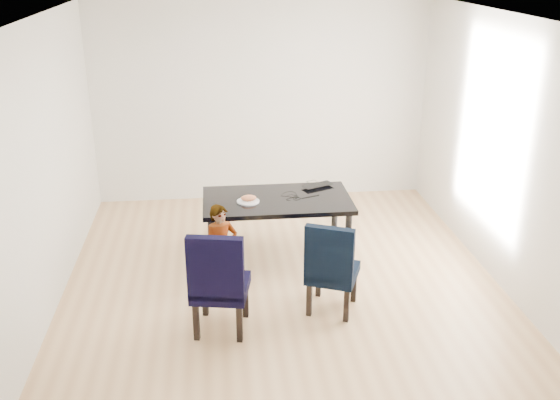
{
  "coord_description": "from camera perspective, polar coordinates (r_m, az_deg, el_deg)",
  "views": [
    {
      "loc": [
        -0.65,
        -5.74,
        3.25
      ],
      "look_at": [
        0.0,
        0.2,
        0.85
      ],
      "focal_mm": 40.0,
      "sensor_mm": 36.0,
      "label": 1
    }
  ],
  "objects": [
    {
      "name": "wall_front",
      "position": [
        3.81,
        4.49,
        -8.12
      ],
      "size": [
        4.5,
        0.01,
        2.7
      ],
      "primitive_type": "cube",
      "color": "white",
      "rests_on": "ground"
    },
    {
      "name": "cable_tangle",
      "position": [
        6.75,
        1.19,
        0.16
      ],
      "size": [
        0.17,
        0.17,
        0.01
      ],
      "primitive_type": "torus",
      "rotation": [
        0.0,
        0.0,
        0.2
      ],
      "color": "black",
      "rests_on": "dining_table"
    },
    {
      "name": "sandwich",
      "position": [
        6.65,
        -2.89,
        0.19
      ],
      "size": [
        0.18,
        0.1,
        0.07
      ],
      "primitive_type": "ellipsoid",
      "rotation": [
        0.0,
        0.0,
        0.17
      ],
      "color": "#C77147",
      "rests_on": "plate"
    },
    {
      "name": "wall_left",
      "position": [
        6.26,
        -20.8,
        2.73
      ],
      "size": [
        0.01,
        5.0,
        2.7
      ],
      "primitive_type": "cube",
      "color": "silver",
      "rests_on": "ground"
    },
    {
      "name": "child",
      "position": [
        6.24,
        -5.38,
        -4.6
      ],
      "size": [
        0.41,
        0.35,
        0.96
      ],
      "primitive_type": "imported",
      "rotation": [
        0.0,
        0.0,
        0.4
      ],
      "color": "#CF5A11",
      "rests_on": "floor"
    },
    {
      "name": "wall_back",
      "position": [
        8.49,
        -1.72,
        8.93
      ],
      "size": [
        4.5,
        0.01,
        2.7
      ],
      "primitive_type": "cube",
      "color": "white",
      "rests_on": "ground"
    },
    {
      "name": "floor",
      "position": [
        6.63,
        0.19,
        -7.51
      ],
      "size": [
        4.5,
        5.0,
        0.01
      ],
      "primitive_type": "cube",
      "color": "tan",
      "rests_on": "ground"
    },
    {
      "name": "dining_table",
      "position": [
        6.9,
        -0.27,
        -2.74
      ],
      "size": [
        1.6,
        0.9,
        0.75
      ],
      "primitive_type": "cube",
      "color": "black",
      "rests_on": "floor"
    },
    {
      "name": "plate",
      "position": [
        6.67,
        -2.93,
        -0.12
      ],
      "size": [
        0.28,
        0.28,
        0.01
      ],
      "primitive_type": "cylinder",
      "rotation": [
        0.0,
        0.0,
        0.14
      ],
      "color": "silver",
      "rests_on": "dining_table"
    },
    {
      "name": "chair_left",
      "position": [
        5.66,
        -5.47,
        -7.19
      ],
      "size": [
        0.58,
        0.59,
        1.02
      ],
      "primitive_type": "cube",
      "rotation": [
        0.0,
        0.0,
        -0.19
      ],
      "color": "black",
      "rests_on": "floor"
    },
    {
      "name": "chair_right",
      "position": [
        5.97,
        4.87,
        -5.93
      ],
      "size": [
        0.6,
        0.61,
        0.95
      ],
      "primitive_type": "cube",
      "rotation": [
        0.0,
        0.0,
        -0.4
      ],
      "color": "black",
      "rests_on": "floor"
    },
    {
      "name": "laptop",
      "position": [
        7.13,
        3.23,
        1.44
      ],
      "size": [
        0.42,
        0.36,
        0.03
      ],
      "primitive_type": "imported",
      "rotation": [
        0.0,
        0.0,
        3.56
      ],
      "color": "black",
      "rests_on": "dining_table"
    },
    {
      "name": "ceiling",
      "position": [
        5.81,
        0.22,
        16.48
      ],
      "size": [
        4.5,
        5.0,
        0.01
      ],
      "primitive_type": "cube",
      "color": "white",
      "rests_on": "wall_back"
    },
    {
      "name": "wall_right",
      "position": [
        6.71,
        19.76,
        4.12
      ],
      "size": [
        0.01,
        5.0,
        2.7
      ],
      "primitive_type": "cube",
      "color": "silver",
      "rests_on": "ground"
    }
  ]
}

